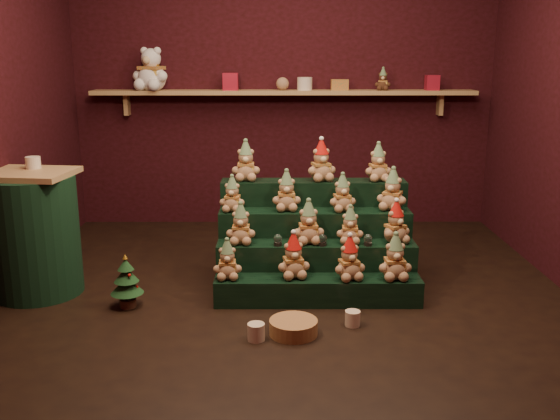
{
  "coord_description": "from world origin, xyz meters",
  "views": [
    {
      "loc": [
        -0.05,
        -4.09,
        1.66
      ],
      "look_at": [
        -0.04,
        0.25,
        0.56
      ],
      "focal_mm": 40.0,
      "sensor_mm": 36.0,
      "label": 1
    }
  ],
  "objects_px": {
    "snow_globe_c": "(368,240)",
    "snow_globe_a": "(278,240)",
    "brown_bear": "(383,79)",
    "riser_tier_front": "(318,290)",
    "mug_left": "(256,332)",
    "white_bear": "(151,63)",
    "snow_globe_b": "(323,240)",
    "side_table": "(34,234)",
    "mini_christmas_tree": "(127,281)",
    "mug_right": "(353,318)",
    "wicker_basket": "(293,327)"
  },
  "relations": [
    {
      "from": "snow_globe_c",
      "to": "snow_globe_a",
      "type": "bearing_deg",
      "value": -180.0
    },
    {
      "from": "snow_globe_c",
      "to": "brown_bear",
      "type": "xyz_separation_m",
      "value": [
        0.35,
        1.79,
        1.02
      ]
    },
    {
      "from": "brown_bear",
      "to": "riser_tier_front",
      "type": "bearing_deg",
      "value": -101.19
    },
    {
      "from": "mug_left",
      "to": "white_bear",
      "type": "xyz_separation_m",
      "value": [
        -1.05,
        2.52,
        1.52
      ]
    },
    {
      "from": "snow_globe_b",
      "to": "mug_left",
      "type": "xyz_separation_m",
      "value": [
        -0.44,
        -0.73,
        -0.35
      ]
    },
    {
      "from": "side_table",
      "to": "mug_left",
      "type": "distance_m",
      "value": 1.79
    },
    {
      "from": "side_table",
      "to": "mini_christmas_tree",
      "type": "xyz_separation_m",
      "value": [
        0.69,
        -0.27,
        -0.25
      ]
    },
    {
      "from": "mug_right",
      "to": "mini_christmas_tree",
      "type": "bearing_deg",
      "value": 168.45
    },
    {
      "from": "riser_tier_front",
      "to": "snow_globe_c",
      "type": "bearing_deg",
      "value": 24.25
    },
    {
      "from": "snow_globe_a",
      "to": "snow_globe_c",
      "type": "relative_size",
      "value": 1.0
    },
    {
      "from": "white_bear",
      "to": "snow_globe_a",
      "type": "bearing_deg",
      "value": -37.43
    },
    {
      "from": "white_bear",
      "to": "mini_christmas_tree",
      "type": "bearing_deg",
      "value": -65.95
    },
    {
      "from": "white_bear",
      "to": "brown_bear",
      "type": "distance_m",
      "value": 2.16
    },
    {
      "from": "snow_globe_a",
      "to": "white_bear",
      "type": "relative_size",
      "value": 0.17
    },
    {
      "from": "wicker_basket",
      "to": "side_table",
      "type": "bearing_deg",
      "value": 158.88
    },
    {
      "from": "snow_globe_c",
      "to": "side_table",
      "type": "height_order",
      "value": "side_table"
    },
    {
      "from": "mug_right",
      "to": "wicker_basket",
      "type": "distance_m",
      "value": 0.39
    },
    {
      "from": "riser_tier_front",
      "to": "snow_globe_a",
      "type": "height_order",
      "value": "snow_globe_a"
    },
    {
      "from": "side_table",
      "to": "wicker_basket",
      "type": "distance_m",
      "value": 1.96
    },
    {
      "from": "snow_globe_b",
      "to": "snow_globe_c",
      "type": "distance_m",
      "value": 0.32
    },
    {
      "from": "snow_globe_b",
      "to": "snow_globe_a",
      "type": "bearing_deg",
      "value": -180.0
    },
    {
      "from": "riser_tier_front",
      "to": "white_bear",
      "type": "relative_size",
      "value": 2.83
    },
    {
      "from": "riser_tier_front",
      "to": "snow_globe_b",
      "type": "height_order",
      "value": "snow_globe_b"
    },
    {
      "from": "mug_right",
      "to": "white_bear",
      "type": "relative_size",
      "value": 0.2
    },
    {
      "from": "snow_globe_c",
      "to": "mug_right",
      "type": "relative_size",
      "value": 0.85
    },
    {
      "from": "mini_christmas_tree",
      "to": "white_bear",
      "type": "distance_m",
      "value": 2.45
    },
    {
      "from": "brown_bear",
      "to": "mini_christmas_tree",
      "type": "bearing_deg",
      "value": -125.83
    },
    {
      "from": "snow_globe_c",
      "to": "mug_right",
      "type": "bearing_deg",
      "value": -106.73
    },
    {
      "from": "snow_globe_a",
      "to": "snow_globe_b",
      "type": "bearing_deg",
      "value": 0.0
    },
    {
      "from": "riser_tier_front",
      "to": "snow_globe_a",
      "type": "bearing_deg",
      "value": 149.44
    },
    {
      "from": "snow_globe_c",
      "to": "mini_christmas_tree",
      "type": "height_order",
      "value": "snow_globe_c"
    },
    {
      "from": "mini_christmas_tree",
      "to": "brown_bear",
      "type": "distance_m",
      "value": 3.09
    },
    {
      "from": "mug_right",
      "to": "white_bear",
      "type": "height_order",
      "value": "white_bear"
    },
    {
      "from": "riser_tier_front",
      "to": "mug_right",
      "type": "distance_m",
      "value": 0.42
    },
    {
      "from": "snow_globe_a",
      "to": "mini_christmas_tree",
      "type": "height_order",
      "value": "snow_globe_a"
    },
    {
      "from": "mug_left",
      "to": "mini_christmas_tree",
      "type": "bearing_deg",
      "value": 150.18
    },
    {
      "from": "snow_globe_a",
      "to": "mini_christmas_tree",
      "type": "bearing_deg",
      "value": -167.48
    },
    {
      "from": "mug_right",
      "to": "riser_tier_front",
      "type": "bearing_deg",
      "value": 118.31
    },
    {
      "from": "side_table",
      "to": "mug_left",
      "type": "height_order",
      "value": "side_table"
    },
    {
      "from": "side_table",
      "to": "mini_christmas_tree",
      "type": "bearing_deg",
      "value": -14.11
    },
    {
      "from": "snow_globe_a",
      "to": "white_bear",
      "type": "distance_m",
      "value": 2.44
    },
    {
      "from": "snow_globe_b",
      "to": "mini_christmas_tree",
      "type": "relative_size",
      "value": 0.22
    },
    {
      "from": "snow_globe_b",
      "to": "mug_left",
      "type": "height_order",
      "value": "snow_globe_b"
    },
    {
      "from": "mini_christmas_tree",
      "to": "brown_bear",
      "type": "bearing_deg",
      "value": 45.41
    },
    {
      "from": "snow_globe_c",
      "to": "brown_bear",
      "type": "height_order",
      "value": "brown_bear"
    },
    {
      "from": "snow_globe_a",
      "to": "side_table",
      "type": "relative_size",
      "value": 0.09
    },
    {
      "from": "snow_globe_a",
      "to": "mug_right",
      "type": "height_order",
      "value": "snow_globe_a"
    },
    {
      "from": "snow_globe_a",
      "to": "brown_bear",
      "type": "distance_m",
      "value": 2.28
    },
    {
      "from": "snow_globe_b",
      "to": "brown_bear",
      "type": "bearing_deg",
      "value": 69.53
    },
    {
      "from": "snow_globe_c",
      "to": "mug_left",
      "type": "relative_size",
      "value": 0.79
    }
  ]
}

